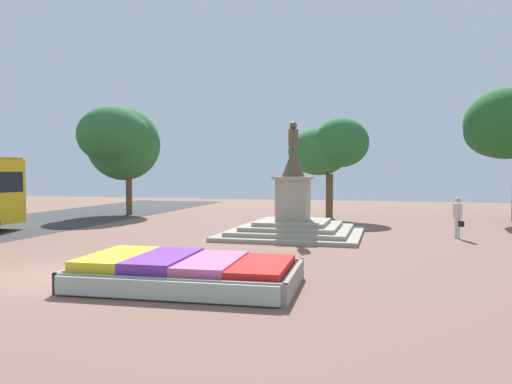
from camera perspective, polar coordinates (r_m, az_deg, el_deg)
ground_plane at (r=14.17m, az=-22.89°, el=-8.89°), size 71.09×71.09×0.00m
flower_planter at (r=12.10m, az=-8.18°, el=-9.11°), size 5.37×3.31×0.71m
statue_monument at (r=21.19m, az=4.26°, el=-3.02°), size 5.70×5.70×4.80m
pedestrian_with_handbag at (r=21.72m, az=22.07°, el=-2.50°), size 0.38×0.70×1.67m
park_tree_behind_statue at (r=32.28m, az=-15.34°, el=5.81°), size 4.58×5.53×6.71m
park_tree_far_right at (r=29.30m, az=8.50°, el=4.96°), size 4.71×3.52×5.77m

